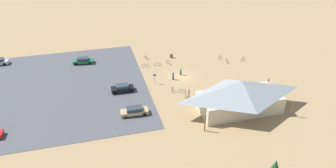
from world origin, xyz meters
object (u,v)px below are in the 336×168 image
at_px(lot_sign, 155,77).
at_px(bicycle_red_lone_east, 243,59).
at_px(trash_bin, 171,56).
at_px(bicycle_blue_near_sign, 182,91).
at_px(bicycle_purple_yard_front, 145,66).
at_px(bicycle_white_back_row, 172,90).
at_px(bicycle_yellow_near_porch, 157,64).
at_px(visitor_at_bikes, 181,71).
at_px(bike_pavilion, 240,94).
at_px(bicycle_teal_by_bin, 220,57).
at_px(visitor_by_pavilion, 173,76).
at_px(car_tan_second_row, 134,111).
at_px(bicycle_orange_trailside, 227,61).
at_px(bicycle_black_edge_north, 146,58).
at_px(car_black_inner_stall, 122,88).
at_px(car_green_end_stall, 83,61).
at_px(bicycle_silver_lone_west, 168,62).
at_px(bicycle_green_yard_left, 187,98).

xyz_separation_m(lot_sign, bicycle_red_lone_east, (-21.91, -5.32, -1.03)).
bearing_deg(trash_bin, bicycle_blue_near_sign, 81.69).
height_order(bicycle_purple_yard_front, bicycle_white_back_row, bicycle_white_back_row).
bearing_deg(bicycle_yellow_near_porch, visitor_at_bikes, 123.56).
relative_size(bike_pavilion, lot_sign, 7.24).
xyz_separation_m(bike_pavilion, bicycle_red_lone_east, (-9.86, -18.18, -2.81)).
bearing_deg(bicycle_white_back_row, bicycle_teal_by_bin, -141.84).
distance_m(lot_sign, bicycle_red_lone_east, 22.57).
relative_size(visitor_at_bikes, visitor_by_pavilion, 1.01).
distance_m(bike_pavilion, car_tan_second_row, 18.20).
xyz_separation_m(bicycle_blue_near_sign, visitor_by_pavilion, (0.17, -5.48, 0.53)).
height_order(bicycle_blue_near_sign, bicycle_teal_by_bin, bicycle_blue_near_sign).
relative_size(trash_bin, bicycle_white_back_row, 0.54).
xyz_separation_m(bicycle_orange_trailside, visitor_at_bikes, (11.94, 3.02, 0.55)).
xyz_separation_m(bike_pavilion, bicycle_black_edge_north, (11.36, -24.73, -2.82)).
distance_m(car_black_inner_stall, visitor_by_pavilion, 10.86).
xyz_separation_m(bicycle_white_back_row, car_green_end_stall, (16.12, -16.91, 0.36)).
distance_m(bicycle_white_back_row, bicycle_red_lone_east, 21.34).
distance_m(trash_bin, visitor_at_bikes, 8.87).
height_order(bicycle_black_edge_north, bicycle_silver_lone_west, bicycle_silver_lone_west).
xyz_separation_m(bicycle_white_back_row, visitor_at_bikes, (-3.49, -6.08, 0.53)).
height_order(bicycle_blue_near_sign, bicycle_silver_lone_west, bicycle_silver_lone_west).
bearing_deg(bicycle_teal_by_bin, bicycle_blue_near_sign, 43.69).
distance_m(bike_pavilion, lot_sign, 17.71).
height_order(bicycle_blue_near_sign, bicycle_white_back_row, bicycle_white_back_row).
relative_size(bike_pavilion, bicycle_orange_trailside, 9.68).
height_order(lot_sign, car_tan_second_row, lot_sign).
height_order(bicycle_silver_lone_west, bicycle_green_yard_left, bicycle_green_yard_left).
bearing_deg(bicycle_green_yard_left, trash_bin, -96.76).
bearing_deg(bicycle_white_back_row, bike_pavilion, 136.10).
relative_size(bike_pavilion, visitor_by_pavilion, 9.31).
relative_size(trash_bin, bicycle_red_lone_east, 0.63).
bearing_deg(bicycle_purple_yard_front, bicycle_red_lone_east, 173.66).
bearing_deg(bicycle_yellow_near_porch, visitor_by_pavilion, 102.84).
bearing_deg(bicycle_black_edge_north, trash_bin, 172.83).
bearing_deg(car_tan_second_row, bike_pavilion, 169.71).
bearing_deg(bicycle_teal_by_bin, bicycle_white_back_row, 38.16).
xyz_separation_m(lot_sign, bicycle_teal_by_bin, (-17.32, -7.76, -1.06)).
height_order(bicycle_white_back_row, bicycle_teal_by_bin, bicycle_white_back_row).
bearing_deg(bicycle_white_back_row, car_black_inner_stall, -14.20).
distance_m(bicycle_orange_trailside, car_green_end_stall, 32.52).
bearing_deg(visitor_by_pavilion, bicycle_silver_lone_west, -97.21).
distance_m(bicycle_orange_trailside, bicycle_silver_lone_west, 13.39).
height_order(trash_bin, bicycle_teal_by_bin, trash_bin).
xyz_separation_m(bicycle_green_yard_left, car_black_inner_stall, (10.94, -6.01, 0.36)).
bearing_deg(bicycle_black_edge_north, bicycle_green_yard_left, 100.64).
xyz_separation_m(bicycle_yellow_near_porch, bicycle_silver_lone_west, (-2.57, -0.11, 0.03)).
bearing_deg(bicycle_yellow_near_porch, bike_pavilion, 114.95).
xyz_separation_m(bicycle_black_edge_north, car_tan_second_row, (6.38, 21.51, 0.37)).
xyz_separation_m(trash_bin, bicycle_red_lone_east, (-15.39, 5.82, -0.07)).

